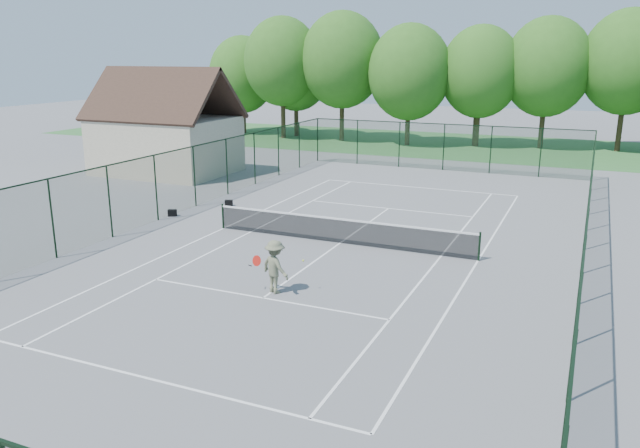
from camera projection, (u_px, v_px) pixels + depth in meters
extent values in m
plane|color=slate|center=(340.00, 243.00, 25.08)|extent=(140.00, 140.00, 0.00)
cube|color=#377135|center=(476.00, 146.00, 51.56)|extent=(80.00, 16.00, 0.01)
cube|color=white|center=(418.00, 187.00, 35.57)|extent=(10.97, 0.08, 0.01)
cube|color=white|center=(150.00, 379.00, 14.58)|extent=(10.97, 0.08, 0.01)
cube|color=white|center=(389.00, 208.00, 30.73)|extent=(8.23, 0.08, 0.01)
cube|color=white|center=(263.00, 298.00, 19.43)|extent=(8.23, 0.08, 0.01)
cube|color=white|center=(478.00, 261.00, 22.94)|extent=(0.08, 23.77, 0.01)
cube|color=white|center=(224.00, 228.00, 27.21)|extent=(0.08, 23.77, 0.01)
cube|color=white|center=(441.00, 256.00, 23.48)|extent=(0.08, 23.77, 0.01)
cube|color=white|center=(251.00, 232.00, 26.68)|extent=(0.08, 23.77, 0.01)
cube|color=white|center=(340.00, 243.00, 25.08)|extent=(0.08, 12.80, 0.01)
cylinder|color=black|center=(223.00, 216.00, 27.07)|extent=(0.08, 0.08, 1.10)
cylinder|color=black|center=(479.00, 247.00, 22.79)|extent=(0.08, 0.08, 1.10)
cube|color=black|center=(340.00, 231.00, 24.95)|extent=(11.00, 0.02, 0.96)
cube|color=white|center=(340.00, 219.00, 24.82)|extent=(11.00, 0.05, 0.07)
cube|color=#193A21|center=(444.00, 147.00, 40.58)|extent=(18.00, 0.02, 3.00)
cube|color=#193A21|center=(586.00, 232.00, 21.18)|extent=(0.02, 36.00, 3.00)
cube|color=#193A21|center=(156.00, 188.00, 28.19)|extent=(0.02, 36.00, 3.00)
cube|color=black|center=(445.00, 124.00, 40.18)|extent=(18.00, 0.05, 0.05)
cube|color=black|center=(591.00, 189.00, 20.79)|extent=(0.05, 36.00, 0.05)
cube|color=black|center=(154.00, 155.00, 27.79)|extent=(0.05, 36.00, 0.05)
cube|color=beige|center=(166.00, 145.00, 39.67)|extent=(8.00, 6.00, 3.50)
cube|color=#3E2A1F|center=(177.00, 92.00, 40.14)|extent=(8.60, 3.27, 3.27)
cube|color=#3E2A1F|center=(147.00, 95.00, 37.49)|extent=(8.60, 3.27, 3.27)
cylinder|color=#42301E|center=(296.00, 113.00, 57.43)|extent=(0.40, 0.40, 4.20)
ellipsoid|color=#377221|center=(296.00, 70.00, 56.41)|extent=(6.40, 6.40, 7.40)
cylinder|color=#42301E|center=(477.00, 121.00, 51.01)|extent=(0.40, 0.40, 4.20)
ellipsoid|color=#377221|center=(481.00, 72.00, 49.99)|extent=(6.40, 6.40, 7.40)
cube|color=black|center=(172.00, 213.00, 29.24)|extent=(0.45, 0.38, 0.31)
cube|color=black|center=(229.00, 203.00, 31.23)|extent=(0.44, 0.36, 0.29)
imported|color=#686B4F|center=(275.00, 267.00, 19.67)|extent=(1.28, 1.02, 1.73)
sphere|color=#C7DC36|center=(303.00, 261.00, 19.67)|extent=(0.07, 0.07, 0.07)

